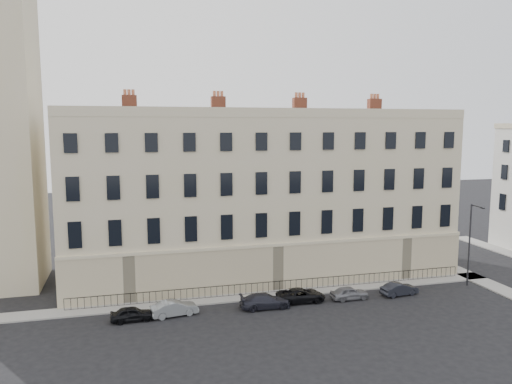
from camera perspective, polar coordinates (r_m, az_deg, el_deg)
ground at (r=41.50m, az=13.18°, el=-12.79°), size 160.00×160.00×0.00m
terrace at (r=48.38m, az=0.47°, el=-0.51°), size 36.22×12.22×17.00m
pavement_terrace at (r=42.61m, az=-2.37°, el=-11.95°), size 48.00×2.00×0.12m
pavement_east_return at (r=54.63m, az=21.41°, el=-8.07°), size 2.00×24.00×0.12m
railings at (r=43.80m, az=2.72°, el=-10.73°), size 35.00×0.04×0.96m
car_a at (r=38.91m, az=-13.96°, el=-13.36°), size 3.22×1.39×1.08m
car_b at (r=39.26m, az=-9.31°, el=-12.97°), size 3.72×1.81×1.17m
car_c at (r=40.27m, az=1.05°, el=-12.34°), size 4.06×1.72×1.17m
car_d at (r=41.76m, az=5.16°, el=-11.66°), size 4.05×1.91×1.12m
car_e at (r=42.87m, az=10.63°, el=-11.27°), size 3.22×1.33×1.09m
car_f at (r=44.82m, az=16.06°, el=-10.61°), size 3.40×1.56×1.08m
streetlamp at (r=48.56m, az=23.30°, el=-5.16°), size 0.27×1.61×7.42m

